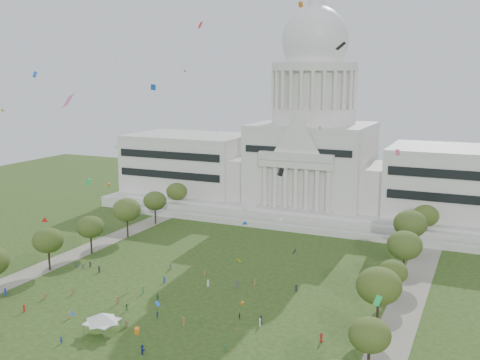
{
  "coord_description": "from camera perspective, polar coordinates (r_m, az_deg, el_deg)",
  "views": [
    {
      "loc": [
        63.18,
        -95.45,
        53.0
      ],
      "look_at": [
        0.0,
        45.0,
        24.0
      ],
      "focal_mm": 42.0,
      "sensor_mm": 36.0,
      "label": 1
    }
  ],
  "objects": [
    {
      "name": "row_tree_r_3",
      "position": [
        139.09,
        15.27,
        -9.01
      ],
      "size": [
        7.01,
        7.01,
        9.98
      ],
      "color": "black",
      "rests_on": "ground"
    },
    {
      "name": "row_tree_l_2",
      "position": [
        162.49,
        -18.93,
        -5.82
      ],
      "size": [
        8.42,
        8.42,
        11.97
      ],
      "color": "black",
      "rests_on": "ground"
    },
    {
      "name": "row_tree_l_5",
      "position": [
        203.58,
        -8.64,
        -2.11
      ],
      "size": [
        8.33,
        8.33,
        11.85
      ],
      "color": "black",
      "rests_on": "ground"
    },
    {
      "name": "person_0",
      "position": [
        118.38,
        8.27,
        -15.53
      ],
      "size": [
        1.03,
        1.12,
        1.93
      ],
      "primitive_type": "imported",
      "rotation": [
        0.0,
        0.0,
        5.29
      ],
      "color": "#B21E1E",
      "rests_on": "ground"
    },
    {
      "name": "person_9",
      "position": [
        113.67,
        -1.48,
        -16.66
      ],
      "size": [
        1.03,
        1.2,
        1.65
      ],
      "primitive_type": "imported",
      "rotation": [
        0.0,
        0.0,
        1.01
      ],
      "color": "#33723F",
      "rests_on": "ground"
    },
    {
      "name": "row_tree_l_6",
      "position": [
        219.51,
        -6.45,
        -1.16
      ],
      "size": [
        8.19,
        8.19,
        11.64
      ],
      "color": "black",
      "rests_on": "ground"
    },
    {
      "name": "row_tree_l_4",
      "position": [
        187.81,
        -11.43,
        -2.98
      ],
      "size": [
        9.29,
        9.29,
        13.21
      ],
      "color": "black",
      "rests_on": "ground"
    },
    {
      "name": "person_2",
      "position": [
        124.69,
        2.2,
        -14.0
      ],
      "size": [
        1.13,
        1.03,
        1.99
      ],
      "primitive_type": "imported",
      "rotation": [
        0.0,
        0.0,
        0.58
      ],
      "color": "#4C4C51",
      "rests_on": "ground"
    },
    {
      "name": "person_8",
      "position": [
        133.58,
        -11.45,
        -12.55
      ],
      "size": [
        0.81,
        0.5,
        1.66
      ],
      "primitive_type": "imported",
      "rotation": [
        0.0,
        0.0,
        3.14
      ],
      "color": "#33723F",
      "rests_on": "ground"
    },
    {
      "name": "row_tree_r_1",
      "position": [
        105.47,
        13.04,
        -15.09
      ],
      "size": [
        7.58,
        7.58,
        10.78
      ],
      "color": "black",
      "rests_on": "ground"
    },
    {
      "name": "person_5",
      "position": [
        138.11,
        -8.39,
        -11.65
      ],
      "size": [
        1.6,
        1.36,
        1.65
      ],
      "primitive_type": "imported",
      "rotation": [
        0.0,
        0.0,
        2.54
      ],
      "color": "#33723F",
      "rests_on": "ground"
    },
    {
      "name": "person_3",
      "position": [
        125.35,
        -3.95,
        -13.95
      ],
      "size": [
        0.88,
        1.22,
        1.7
      ],
      "primitive_type": "imported",
      "rotation": [
        0.0,
        0.0,
        5.03
      ],
      "color": "#33723F",
      "rests_on": "ground"
    },
    {
      "name": "distant_crowd",
      "position": [
        142.3,
        -9.61,
        -10.98
      ],
      "size": [
        64.41,
        38.57,
        1.95
      ],
      "color": "navy",
      "rests_on": "ground"
    },
    {
      "name": "person_4",
      "position": [
        128.82,
        -8.41,
        -13.38
      ],
      "size": [
        0.75,
        1.0,
        1.53
      ],
      "primitive_type": "imported",
      "rotation": [
        0.0,
        0.0,
        5.04
      ],
      "color": "navy",
      "rests_on": "ground"
    },
    {
      "name": "person_10",
      "position": [
        127.04,
        -0.05,
        -13.64
      ],
      "size": [
        0.48,
        0.84,
        1.42
      ],
      "primitive_type": "imported",
      "rotation": [
        0.0,
        0.0,
        1.6
      ],
      "color": "#26262B",
      "rests_on": "ground"
    },
    {
      "name": "row_tree_r_5",
      "position": [
        172.28,
        16.92,
        -4.29
      ],
      "size": [
        9.82,
        9.82,
        13.96
      ],
      "color": "black",
      "rests_on": "ground"
    },
    {
      "name": "row_tree_r_6",
      "position": [
        189.68,
        18.35,
        -3.46
      ],
      "size": [
        8.42,
        8.42,
        11.97
      ],
      "color": "black",
      "rests_on": "ground"
    },
    {
      "name": "path_right",
      "position": [
        137.03,
        16.34,
        -12.54
      ],
      "size": [
        8.0,
        160.0,
        0.04
      ],
      "primitive_type": "cube",
      "color": "gray",
      "rests_on": "ground"
    },
    {
      "name": "ground",
      "position": [
        126.14,
        -8.69,
        -14.31
      ],
      "size": [
        400.0,
        400.0,
        0.0
      ],
      "primitive_type": "plane",
      "color": "#2B4215",
      "rests_on": "ground"
    },
    {
      "name": "person_11",
      "position": [
        114.18,
        -9.89,
        -16.61
      ],
      "size": [
        1.94,
        1.51,
        1.96
      ],
      "primitive_type": "imported",
      "rotation": [
        0.0,
        0.0,
        2.63
      ],
      "color": "navy",
      "rests_on": "ground"
    },
    {
      "name": "capitol",
      "position": [
        220.53,
        7.34,
        2.57
      ],
      "size": [
        160.0,
        64.5,
        91.3
      ],
      "color": "silver",
      "rests_on": "ground"
    },
    {
      "name": "person_7",
      "position": [
        122.03,
        -17.71,
        -15.21
      ],
      "size": [
        0.69,
        0.61,
        1.56
      ],
      "primitive_type": "imported",
      "rotation": [
        0.0,
        0.0,
        3.54
      ],
      "color": "navy",
      "rests_on": "ground"
    },
    {
      "name": "event_tent",
      "position": [
        123.08,
        -13.85,
        -13.37
      ],
      "size": [
        8.23,
        8.23,
        4.54
      ],
      "color": "#4C4C4C",
      "rests_on": "ground"
    },
    {
      "name": "kite_swarm",
      "position": [
        122.42,
        -5.54,
        -0.31
      ],
      "size": [
        95.88,
        107.29,
        62.14
      ],
      "color": "#E54C8C",
      "rests_on": "ground"
    },
    {
      "name": "row_tree_r_4",
      "position": [
        153.03,
        16.38,
        -6.38
      ],
      "size": [
        9.19,
        9.19,
        13.06
      ],
      "color": "black",
      "rests_on": "ground"
    },
    {
      "name": "row_tree_r_2",
      "position": [
        122.41,
        13.92,
        -10.4
      ],
      "size": [
        9.55,
        9.55,
        13.58
      ],
      "color": "black",
      "rests_on": "ground"
    },
    {
      "name": "row_tree_l_3",
      "position": [
        173.92,
        -14.96,
        -4.63
      ],
      "size": [
        8.12,
        8.12,
        11.55
      ],
      "color": "black",
      "rests_on": "ground"
    },
    {
      "name": "path_left",
      "position": [
        175.8,
        -16.64,
        -7.34
      ],
      "size": [
        8.0,
        160.0,
        0.04
      ],
      "primitive_type": "cube",
      "color": "gray",
      "rests_on": "ground"
    }
  ]
}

